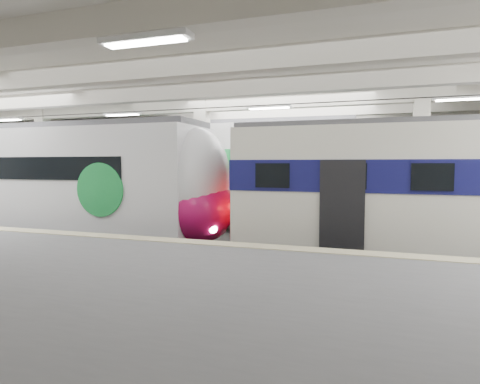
% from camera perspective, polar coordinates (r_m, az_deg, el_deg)
% --- Properties ---
extents(station_hall, '(36.00, 24.00, 5.75)m').
position_cam_1_polar(station_hall, '(10.63, -0.91, 5.64)').
color(station_hall, black).
rests_on(station_hall, ground).
extents(modern_emu, '(13.43, 2.77, 4.35)m').
position_cam_1_polar(modern_emu, '(15.65, -22.64, 0.76)').
color(modern_emu, white).
rests_on(modern_emu, ground).
extents(older_rer, '(12.28, 2.71, 4.10)m').
position_cam_1_polar(older_rer, '(12.00, 29.26, -0.27)').
color(older_rer, white).
rests_on(older_rer, ground).
extents(far_train, '(15.47, 3.67, 4.85)m').
position_cam_1_polar(far_train, '(19.21, -7.48, 2.66)').
color(far_train, white).
rests_on(far_train, ground).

